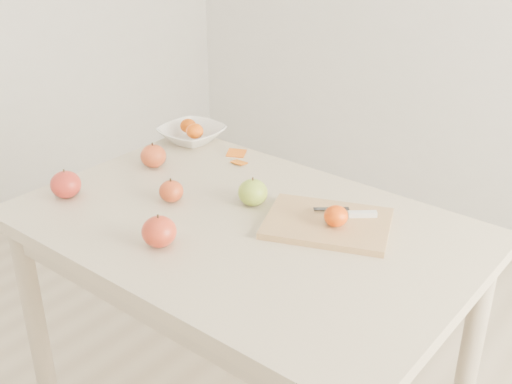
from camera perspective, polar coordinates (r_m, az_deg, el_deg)
The scene contains 14 objects.
table at distance 1.75m, azimuth -1.03°, elevation -5.53°, with size 1.20×0.80×0.75m.
cutting_board at distance 1.68m, azimuth 6.37°, elevation -2.78°, with size 0.32×0.23×0.02m, color tan.
board_tangerine at distance 1.64m, azimuth 7.12°, elevation -2.13°, with size 0.06×0.06×0.05m, color #DE4507.
fruit_bowl at distance 2.21m, azimuth -5.74°, elevation 5.13°, with size 0.21×0.21×0.05m, color white.
bowl_tangerine_near at distance 2.23m, azimuth -6.05°, elevation 5.88°, with size 0.06×0.06×0.05m, color #C94E07.
bowl_tangerine_far at distance 2.18m, azimuth -5.47°, elevation 5.42°, with size 0.06×0.06×0.05m, color orange.
orange_peel_a at distance 2.10m, azimuth -1.77°, elevation 3.37°, with size 0.06×0.04×0.00m, color #CD570E.
orange_peel_b at distance 2.04m, azimuth -1.52°, elevation 2.58°, with size 0.04×0.04×0.00m, color orange.
paring_knife at distance 1.71m, azimuth 8.99°, elevation -1.87°, with size 0.16×0.09×0.01m.
apple_green at distance 1.77m, azimuth -0.29°, elevation -0.03°, with size 0.08×0.08×0.07m, color #629B20.
apple_red_a at distance 2.03m, azimuth -9.12°, elevation 3.18°, with size 0.08×0.08×0.07m, color maroon.
apple_red_d at distance 1.89m, azimuth -16.56°, elevation 0.65°, with size 0.09×0.09×0.08m, color #920210.
apple_red_e at distance 1.59m, azimuth -8.61°, elevation -3.50°, with size 0.09×0.09×0.08m, color maroon.
apple_red_b at distance 1.81m, azimuth -7.55°, elevation 0.08°, with size 0.07×0.07×0.06m, color maroon.
Camera 1 is at (0.95, -1.14, 1.58)m, focal length 45.00 mm.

